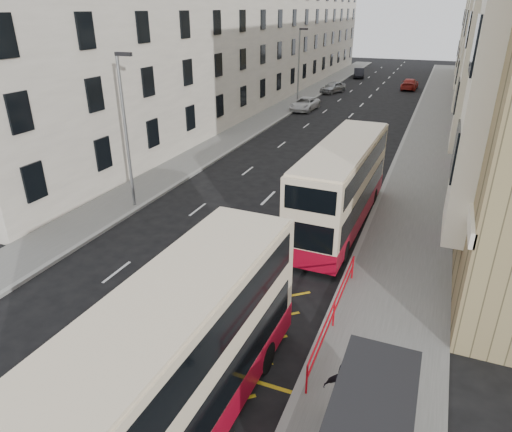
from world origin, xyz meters
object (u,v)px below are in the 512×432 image
at_px(street_lamp_far, 299,63).
at_px(white_van, 305,104).
at_px(car_silver, 333,87).
at_px(car_dark, 359,73).
at_px(street_lamp_near, 126,124).
at_px(double_decker_rear, 341,186).
at_px(double_decker_front, 163,382).
at_px(pedestrian_far, 342,391).
at_px(car_red, 410,84).

relative_size(street_lamp_far, white_van, 1.68).
relative_size(car_silver, car_dark, 0.97).
height_order(white_van, car_dark, car_dark).
distance_m(white_van, car_dark, 27.24).
relative_size(street_lamp_near, car_dark, 1.85).
distance_m(street_lamp_far, double_decker_rear, 30.23).
relative_size(double_decker_front, pedestrian_far, 6.51).
xyz_separation_m(white_van, car_silver, (0.26, 11.88, 0.05)).
bearing_deg(double_decker_rear, street_lamp_near, -168.56).
xyz_separation_m(street_lamp_far, pedestrian_far, (13.65, -39.89, -3.64)).
bearing_deg(street_lamp_far, pedestrian_far, -71.12).
distance_m(street_lamp_far, pedestrian_far, 42.32).
xyz_separation_m(street_lamp_near, car_red, (10.32, 47.30, -3.93)).
height_order(street_lamp_near, double_decker_front, street_lamp_near).
bearing_deg(pedestrian_far, car_silver, -72.59).
bearing_deg(pedestrian_far, street_lamp_near, -32.13).
xyz_separation_m(street_lamp_near, street_lamp_far, (0.00, 30.00, 0.00)).
bearing_deg(white_van, car_red, 67.02).
distance_m(street_lamp_near, pedestrian_far, 17.24).
bearing_deg(pedestrian_far, double_decker_rear, -73.27).
distance_m(street_lamp_far, car_red, 20.53).
xyz_separation_m(pedestrian_far, white_van, (-12.50, 38.67, -0.33)).
bearing_deg(street_lamp_near, car_red, 77.69).
relative_size(pedestrian_far, car_dark, 0.39).
bearing_deg(double_decker_rear, pedestrian_far, -75.65).
height_order(double_decker_front, white_van, double_decker_front).
bearing_deg(street_lamp_far, street_lamp_near, -90.00).
bearing_deg(car_silver, double_decker_rear, -55.89).
xyz_separation_m(street_lamp_far, double_decker_rear, (10.93, -28.07, -2.47)).
bearing_deg(street_lamp_far, double_decker_front, -76.81).
height_order(street_lamp_near, car_red, street_lamp_near).
relative_size(street_lamp_near, double_decker_front, 0.73).
bearing_deg(car_silver, car_red, 57.01).
bearing_deg(car_dark, pedestrian_far, -91.09).
relative_size(street_lamp_far, car_red, 1.64).
xyz_separation_m(street_lamp_far, car_dark, (1.88, 26.01, -3.92)).
height_order(street_lamp_far, double_decker_front, street_lamp_far).
xyz_separation_m(double_decker_rear, car_red, (-0.61, 45.37, -1.46)).
height_order(pedestrian_far, car_dark, pedestrian_far).
distance_m(double_decker_front, white_van, 42.13).
xyz_separation_m(double_decker_front, car_silver, (-8.52, 53.05, -1.50)).
height_order(white_van, car_silver, car_silver).
bearing_deg(car_dark, double_decker_rear, -91.71).
distance_m(car_silver, car_red, 11.11).
distance_m(pedestrian_far, car_dark, 66.94).
bearing_deg(double_decker_rear, car_red, 92.21).
height_order(double_decker_front, pedestrian_far, double_decker_front).
height_order(car_silver, car_red, car_silver).
distance_m(pedestrian_far, white_van, 40.64).
bearing_deg(car_dark, street_lamp_far, -105.34).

